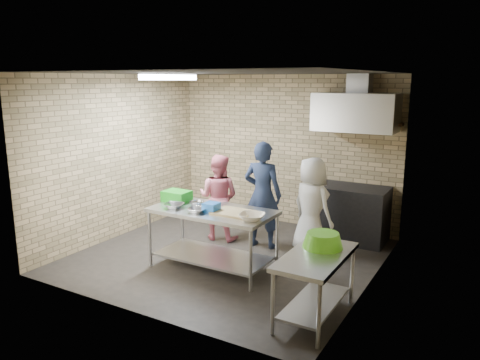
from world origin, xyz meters
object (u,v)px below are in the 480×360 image
green_basin (323,240)px  side_counter (315,287)px  prep_table (213,239)px  stove (349,213)px  woman_white (312,206)px  blue_tub (211,207)px  bottle_green (387,118)px  woman_pink (218,197)px  bottle_red (362,116)px  man_navy (263,195)px  green_crate (177,196)px

green_basin → side_counter: bearing=-85.4°
prep_table → side_counter: 1.85m
side_counter → stove: (-0.45, 2.75, 0.08)m
stove → woman_white: (-0.32, -0.90, 0.29)m
blue_tub → bottle_green: 3.19m
bottle_green → woman_pink: 2.97m
prep_table → blue_tub: 0.50m
stove → side_counter: bearing=-80.7°
stove → blue_tub: size_ratio=6.29×
stove → bottle_red: bottle_red is taller
man_navy → blue_tub: bearing=77.7°
green_basin → bottle_red: bottle_red is taller
man_navy → woman_pink: bearing=-3.8°
stove → green_basin: size_ratio=2.61×
blue_tub → stove: bearing=60.9°
green_crate → blue_tub: green_crate is taller
stove → blue_tub: 2.60m
bottle_red → woman_pink: 2.68m
bottle_green → woman_pink: bottle_green is taller
green_crate → woman_white: size_ratio=0.26×
stove → blue_tub: bearing=-119.1°
green_basin → bottle_red: size_ratio=2.56×
stove → green_crate: size_ratio=3.14×
green_crate → prep_table: bearing=-9.7°
prep_table → woman_pink: size_ratio=1.21×
green_basin → woman_pink: bearing=147.7°
man_navy → woman_white: (0.78, 0.10, -0.10)m
blue_tub → woman_white: bearing=55.3°
blue_tub → bottle_red: bottle_red is taller
green_crate → green_basin: green_crate is taller
green_basin → woman_pink: size_ratio=0.32×
green_crate → green_basin: (2.42, -0.48, -0.10)m
side_counter → woman_white: 2.04m
green_crate → woman_pink: (0.09, 0.99, -0.22)m
blue_tub → prep_table: bearing=116.6°
side_counter → green_crate: green_crate is taller
stove → man_navy: man_navy is taller
prep_table → stove: 2.50m
bottle_red → man_navy: (-1.15, -1.24, -1.19)m
man_navy → stove: bearing=-143.6°
bottle_red → bottle_green: (0.40, 0.00, -0.01)m
woman_white → green_crate: bearing=58.2°
side_counter → blue_tub: 1.85m
prep_table → green_crate: size_ratio=4.50×
blue_tub → bottle_green: size_ratio=1.27×
stove → blue_tub: (-1.24, -2.24, 0.47)m
green_crate → green_basin: size_ratio=0.83×
bottle_green → blue_tub: bearing=-124.4°
woman_white → bottle_green: bearing=-99.4°
green_basin → bottle_green: bearing=89.6°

